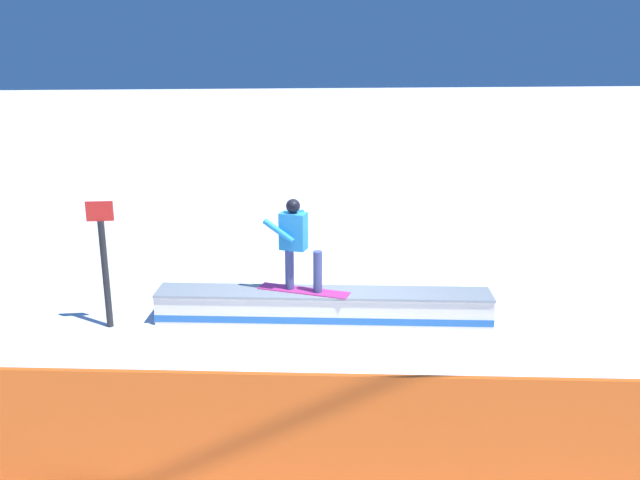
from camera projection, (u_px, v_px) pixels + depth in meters
ground_plane at (323, 321)px, 10.71m from camera, size 120.00×120.00×0.00m
grind_box at (323, 308)px, 10.64m from camera, size 5.33×1.37×0.51m
snowboarder at (296, 242)px, 10.39m from camera, size 1.46×0.88×1.48m
safety_fence at (371, 434)px, 6.46m from camera, size 13.25×1.97×1.26m
trail_marker at (104, 261)px, 10.21m from camera, size 0.40×0.10×2.01m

